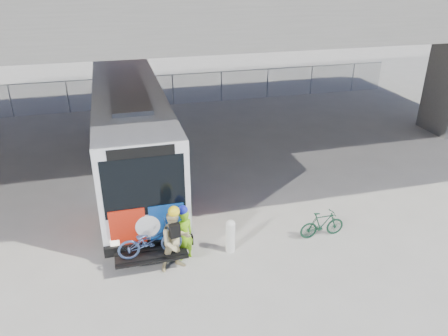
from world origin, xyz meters
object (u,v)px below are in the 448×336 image
object	(u,v)px
cyclist_tan	(175,240)
bus	(130,123)
bollard	(230,235)
cyclist_hivis	(184,234)
bike_parked	(322,224)

from	to	relation	value
cyclist_tan	bus	bearing A→B (deg)	84.53
bollard	cyclist_hivis	xyz separation A→B (m)	(-1.38, 0.00, 0.28)
cyclist_hivis	bike_parked	bearing A→B (deg)	157.23
cyclist_hivis	bollard	bearing A→B (deg)	157.23
bollard	bike_parked	world-z (taller)	bollard
bus	bike_parked	bearing A→B (deg)	-49.77
bus	cyclist_tan	bearing A→B (deg)	-84.21
bollard	cyclist_tan	bearing A→B (deg)	-166.73
bus	cyclist_hivis	bearing A→B (deg)	-81.14
bus	bollard	distance (m)	6.92
bus	cyclist_hivis	world-z (taller)	bus
cyclist_tan	cyclist_hivis	bearing A→B (deg)	41.35
cyclist_hivis	bus	bearing A→B (deg)	-103.92
bike_parked	cyclist_tan	bearing A→B (deg)	94.38
bus	cyclist_tan	distance (m)	6.85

